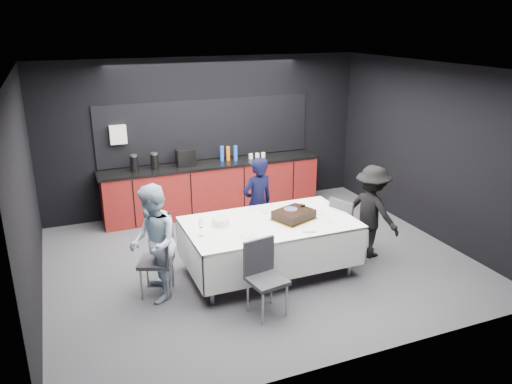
% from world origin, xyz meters
% --- Properties ---
extents(ground, '(6.00, 6.00, 0.00)m').
position_xyz_m(ground, '(0.00, 0.00, 0.00)').
color(ground, '#48484E').
rests_on(ground, ground).
extents(room_shell, '(6.04, 5.04, 2.82)m').
position_xyz_m(room_shell, '(0.00, 0.00, 1.86)').
color(room_shell, white).
rests_on(room_shell, ground).
extents(kitchenette, '(4.10, 0.64, 2.05)m').
position_xyz_m(kitchenette, '(-0.02, 2.22, 0.54)').
color(kitchenette, maroon).
rests_on(kitchenette, ground).
extents(party_table, '(2.32, 1.32, 0.78)m').
position_xyz_m(party_table, '(0.00, -0.40, 0.64)').
color(party_table, '#99999E').
rests_on(party_table, ground).
extents(cake_assembly, '(0.66, 0.60, 0.17)m').
position_xyz_m(cake_assembly, '(0.34, -0.45, 0.85)').
color(cake_assembly, gold).
rests_on(cake_assembly, party_table).
extents(plate_stack, '(0.24, 0.24, 0.10)m').
position_xyz_m(plate_stack, '(-0.66, -0.26, 0.83)').
color(plate_stack, white).
rests_on(plate_stack, party_table).
extents(loose_plate_near, '(0.21, 0.21, 0.01)m').
position_xyz_m(loose_plate_near, '(-0.45, -0.74, 0.78)').
color(loose_plate_near, white).
rests_on(loose_plate_near, party_table).
extents(loose_plate_right_a, '(0.20, 0.20, 0.01)m').
position_xyz_m(loose_plate_right_a, '(0.81, -0.36, 0.78)').
color(loose_plate_right_a, white).
rests_on(loose_plate_right_a, party_table).
extents(loose_plate_right_b, '(0.21, 0.21, 0.01)m').
position_xyz_m(loose_plate_right_b, '(0.75, -0.66, 0.78)').
color(loose_plate_right_b, white).
rests_on(loose_plate_right_b, party_table).
extents(loose_plate_far, '(0.18, 0.18, 0.01)m').
position_xyz_m(loose_plate_far, '(0.09, -0.05, 0.78)').
color(loose_plate_far, white).
rests_on(loose_plate_far, party_table).
extents(fork_pile, '(0.19, 0.16, 0.03)m').
position_xyz_m(fork_pile, '(0.34, -0.91, 0.79)').
color(fork_pile, white).
rests_on(fork_pile, party_table).
extents(champagne_flute, '(0.06, 0.06, 0.22)m').
position_xyz_m(champagne_flute, '(-1.01, -0.52, 0.94)').
color(champagne_flute, white).
rests_on(champagne_flute, party_table).
extents(chair_left, '(0.55, 0.55, 0.92)m').
position_xyz_m(chair_left, '(-1.51, -0.39, 0.53)').
color(chair_left, '#313137').
rests_on(chair_left, ground).
extents(chair_right, '(0.54, 0.54, 0.92)m').
position_xyz_m(chair_right, '(1.25, -0.35, 0.53)').
color(chair_right, '#313137').
rests_on(chair_right, ground).
extents(chair_near, '(0.48, 0.48, 0.92)m').
position_xyz_m(chair_near, '(-0.46, -1.27, 0.53)').
color(chair_near, '#313137').
rests_on(chair_near, ground).
extents(person_center, '(0.59, 0.45, 1.46)m').
position_xyz_m(person_center, '(0.17, 0.45, 0.73)').
color(person_center, black).
rests_on(person_center, ground).
extents(person_left, '(0.65, 0.79, 1.52)m').
position_xyz_m(person_left, '(-1.62, -0.46, 0.76)').
color(person_left, '#A9BFD5').
rests_on(person_left, ground).
extents(person_right, '(0.81, 1.04, 1.41)m').
position_xyz_m(person_right, '(1.63, -0.45, 0.71)').
color(person_right, black).
rests_on(person_right, ground).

